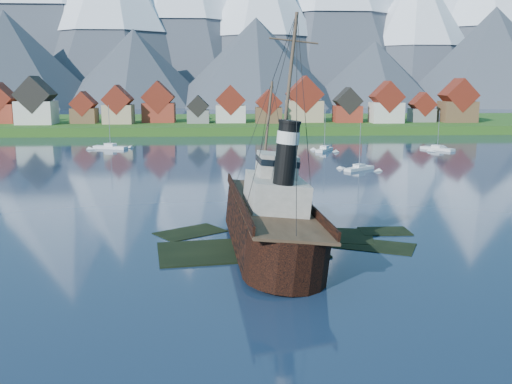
{
  "coord_description": "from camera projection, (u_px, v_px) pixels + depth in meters",
  "views": [
    {
      "loc": [
        -4.83,
        -62.18,
        18.33
      ],
      "look_at": [
        -0.91,
        6.0,
        5.0
      ],
      "focal_mm": 40.0,
      "sensor_mm": 36.0,
      "label": 1
    }
  ],
  "objects": [
    {
      "name": "shore_bank",
      "position": [
        235.0,
        127.0,
        231.29
      ],
      "size": [
        600.0,
        80.0,
        3.2
      ],
      "primitive_type": "cube",
      "color": "#234B15",
      "rests_on": "ground"
    },
    {
      "name": "mountains",
      "position": [
        226.0,
        2.0,
        519.12
      ],
      "size": [
        965.0,
        340.0,
        205.0
      ],
      "color": "#2D333D",
      "rests_on": "ground"
    },
    {
      "name": "sailboat_e",
      "position": [
        437.0,
        149.0,
        153.84
      ],
      "size": [
        7.39,
        9.2,
        11.07
      ],
      "rotation": [
        0.0,
        0.0,
        0.61
      ],
      "color": "silver",
      "rests_on": "ground"
    },
    {
      "name": "ground",
      "position": [
        267.0,
        245.0,
        64.71
      ],
      "size": [
        1400.0,
        1400.0,
        0.0
      ],
      "primitive_type": "plane",
      "color": "#16263D",
      "rests_on": "ground"
    },
    {
      "name": "town",
      "position": [
        146.0,
        107.0,
        210.25
      ],
      "size": [
        250.96,
        16.69,
        17.3
      ],
      "color": "maroon",
      "rests_on": "ground"
    },
    {
      "name": "seawall",
      "position": [
        237.0,
        136.0,
        194.05
      ],
      "size": [
        600.0,
        2.5,
        2.0
      ],
      "primitive_type": "cube",
      "color": "#3F3D38",
      "rests_on": "ground"
    },
    {
      "name": "tugboat_wreck",
      "position": [
        266.0,
        216.0,
        64.48
      ],
      "size": [
        7.78,
        33.51,
        26.55
      ],
      "rotation": [
        0.0,
        0.1,
        0.06
      ],
      "color": "black",
      "rests_on": "ground"
    },
    {
      "name": "sailboat_d",
      "position": [
        359.0,
        169.0,
        119.26
      ],
      "size": [
        7.18,
        6.12,
        10.36
      ],
      "rotation": [
        0.0,
        0.0,
        -0.92
      ],
      "color": "silver",
      "rests_on": "ground"
    },
    {
      "name": "sailboat_c",
      "position": [
        110.0,
        148.0,
        156.53
      ],
      "size": [
        9.88,
        5.73,
        12.44
      ],
      "rotation": [
        0.0,
        0.0,
        1.2
      ],
      "color": "silver",
      "rests_on": "ground"
    },
    {
      "name": "sailboat_f",
      "position": [
        324.0,
        150.0,
        151.3
      ],
      "size": [
        5.83,
        7.89,
        12.15
      ],
      "rotation": [
        0.0,
        0.0,
        -0.54
      ],
      "color": "silver",
      "rests_on": "ground"
    },
    {
      "name": "shoal",
      "position": [
        281.0,
        243.0,
        66.99
      ],
      "size": [
        31.71,
        21.24,
        1.14
      ],
      "color": "black",
      "rests_on": "ground"
    }
  ]
}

